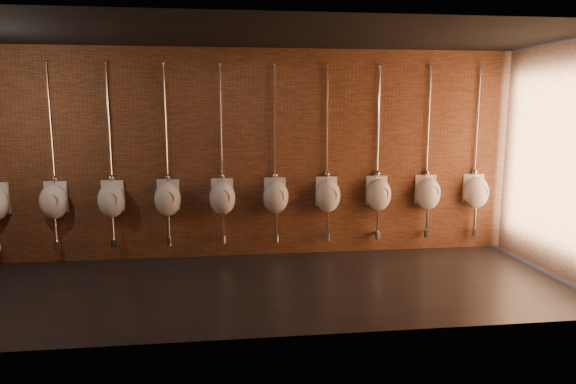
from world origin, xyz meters
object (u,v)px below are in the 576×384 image
Objects in this scene: urinal_1 at (54,201)px; urinal_2 at (111,199)px; urinal_8 at (428,193)px; urinal_7 at (379,194)px; urinal_5 at (276,196)px; urinal_6 at (328,195)px; urinal_3 at (168,198)px; urinal_4 at (222,197)px; urinal_9 at (476,192)px.

urinal_2 is at bearing 0.00° from urinal_1.
urinal_2 and urinal_8 have the same top height.
urinal_1 is 1.00× the size of urinal_8.
urinal_1 is at bearing 180.00° from urinal_7.
urinal_1 is at bearing 180.00° from urinal_5.
urinal_2 is 3.28m from urinal_6.
urinal_3 is 1.00× the size of urinal_6.
urinal_1 and urinal_3 have the same top height.
urinal_3 is at bearing 0.00° from urinal_2.
urinal_3 is at bearing 180.00° from urinal_6.
urinal_4 and urinal_8 have the same top height.
urinal_7 is at bearing 0.00° from urinal_4.
urinal_4 is 4.10m from urinal_9.
urinal_1 is 1.64m from urinal_3.
urinal_3 is (0.82, 0.00, 0.00)m from urinal_2.
urinal_6 is 1.64m from urinal_8.
urinal_5 is 3.28m from urinal_9.
urinal_3 and urinal_8 have the same top height.
urinal_8 is (0.82, 0.00, 0.00)m from urinal_7.
urinal_3 is 4.10m from urinal_8.
urinal_5 is at bearing 0.00° from urinal_4.
urinal_4 is at bearing 180.00° from urinal_5.
urinal_5 is at bearing 0.00° from urinal_3.
urinal_5 is 1.00× the size of urinal_9.
urinal_3 and urinal_7 have the same top height.
urinal_9 is at bearing 0.00° from urinal_5.
urinal_5 is (2.46, 0.00, 0.00)m from urinal_2.
urinal_5 is 1.00× the size of urinal_6.
urinal_1 is at bearing 180.00° from urinal_8.
urinal_4 is (0.82, 0.00, 0.00)m from urinal_3.
urinal_1 is 1.00× the size of urinal_6.
urinal_1 is 1.00× the size of urinal_9.
urinal_6 is at bearing 0.00° from urinal_5.
urinal_7 and urinal_8 have the same top height.
urinal_1 is 3.28m from urinal_5.
urinal_1 is 6.55m from urinal_9.
urinal_2 is 4.91m from urinal_8.
urinal_1 and urinal_4 have the same top height.
urinal_8 is (1.64, 0.00, 0.00)m from urinal_6.
urinal_8 is at bearing 0.00° from urinal_5.
urinal_2 is 0.82m from urinal_3.
urinal_6 is (4.10, 0.00, 0.00)m from urinal_1.
urinal_4 is at bearing 180.00° from urinal_8.
urinal_2 and urinal_5 have the same top height.
urinal_6 is 1.00× the size of urinal_7.
urinal_8 is (3.28, 0.00, 0.00)m from urinal_4.
urinal_2 and urinal_4 have the same top height.
urinal_3 is at bearing 180.00° from urinal_9.
urinal_9 is (4.91, 0.00, 0.00)m from urinal_3.
urinal_2 and urinal_9 have the same top height.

